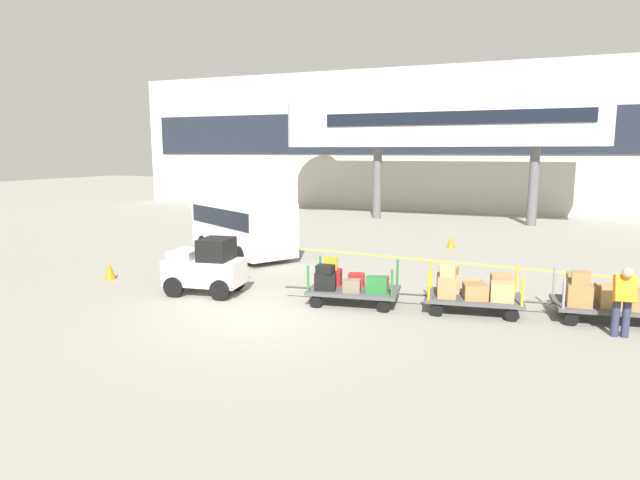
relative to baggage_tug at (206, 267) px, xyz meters
name	(u,v)px	position (x,y,z in m)	size (l,w,h in m)	color
ground_plane	(257,317)	(2.35, -1.37, -0.75)	(120.00, 120.00, 0.00)	gray
apron_lead_line	(449,262)	(5.61, 7.00, -0.75)	(18.97, 0.20, 0.01)	yellow
terminal_building	(444,140)	(2.35, 24.61, 3.94)	(45.90, 2.51, 9.37)	#BCB7AD
jet_bridge	(423,124)	(2.13, 18.62, 4.68)	(17.72, 3.00, 6.79)	silver
baggage_tug	(206,267)	(0.00, 0.00, 0.00)	(2.23, 1.48, 1.58)	white
baggage_cart_lead	(349,284)	(4.01, 0.55, -0.23)	(3.07, 1.71, 1.14)	#4C4C4F
baggage_cart_middle	(473,289)	(7.08, 1.01, -0.19)	(3.07, 1.71, 1.25)	#4C4C4F
baggage_cart_tail	(605,297)	(10.01, 1.38, -0.19)	(3.07, 1.71, 1.21)	#4C4C4F
baggage_handler	(623,298)	(10.23, 0.21, 0.11)	(0.44, 0.46, 1.56)	#2D334C
shuttle_van	(242,224)	(-1.89, 5.25, 0.48)	(5.09, 4.11, 2.10)	silver
safety_cone_near	(451,241)	(5.19, 10.00, -0.48)	(0.36, 0.36, 0.55)	orange
safety_cone_far	(110,270)	(-3.78, 0.37, -0.48)	(0.36, 0.36, 0.55)	orange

